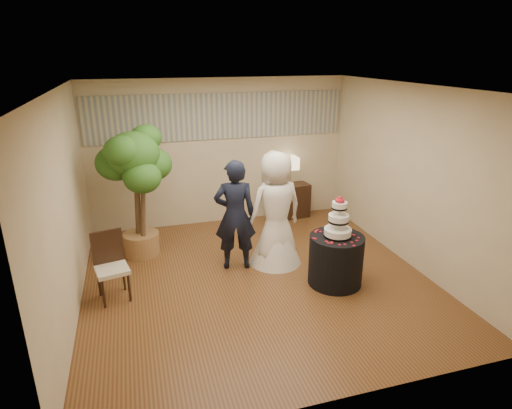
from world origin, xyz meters
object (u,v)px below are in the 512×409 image
object	(u,v)px
groom	(235,215)
cake_table	(336,260)
wedding_cake	(339,217)
side_chair	(112,268)
console	(289,201)
bride	(276,209)
ficus_tree	(137,192)
table_lamp	(289,171)

from	to	relation	value
groom	cake_table	world-z (taller)	groom
wedding_cake	side_chair	size ratio (longest dim) A/B	0.64
console	side_chair	bearing A→B (deg)	-152.32
bride	ficus_tree	world-z (taller)	ficus_tree
table_lamp	ficus_tree	bearing A→B (deg)	-162.95
wedding_cake	table_lamp	size ratio (longest dim) A/B	1.04
wedding_cake	console	distance (m)	2.81
cake_table	table_lamp	bearing A→B (deg)	84.12
console	groom	bearing A→B (deg)	-136.71
groom	console	world-z (taller)	groom
cake_table	ficus_tree	world-z (taller)	ficus_tree
table_lamp	ficus_tree	world-z (taller)	ficus_tree
table_lamp	side_chair	world-z (taller)	table_lamp
bride	cake_table	distance (m)	1.22
wedding_cake	table_lamp	world-z (taller)	wedding_cake
console	table_lamp	distance (m)	0.64
side_chair	wedding_cake	bearing A→B (deg)	-20.58
groom	console	xyz separation A→B (m)	(1.56, 1.80, -0.53)
bride	table_lamp	bearing A→B (deg)	-126.64
wedding_cake	side_chair	world-z (taller)	wedding_cake
cake_table	wedding_cake	bearing A→B (deg)	0.00
groom	table_lamp	bearing A→B (deg)	-120.14
bride	cake_table	bearing A→B (deg)	115.06
console	bride	bearing A→B (deg)	-122.22
console	ficus_tree	distance (m)	3.20
cake_table	side_chair	bearing A→B (deg)	171.52
ficus_tree	groom	bearing A→B (deg)	-32.12
cake_table	ficus_tree	distance (m)	3.32
groom	console	size ratio (longest dim) A/B	2.09
table_lamp	ficus_tree	xyz separation A→B (m)	(-2.97, -0.91, 0.11)
groom	console	bearing A→B (deg)	-120.14
ficus_tree	side_chair	world-z (taller)	ficus_tree
cake_table	side_chair	distance (m)	3.15
cake_table	table_lamp	xyz separation A→B (m)	(0.28, 2.71, 0.61)
bride	ficus_tree	size ratio (longest dim) A/B	0.84
bride	side_chair	bearing A→B (deg)	-0.52
groom	cake_table	xyz separation A→B (m)	(1.28, -0.91, -0.50)
console	side_chair	xyz separation A→B (m)	(-3.40, -2.24, 0.13)
groom	side_chair	xyz separation A→B (m)	(-1.83, -0.44, -0.40)
cake_table	side_chair	xyz separation A→B (m)	(-3.12, 0.46, 0.10)
groom	table_lamp	distance (m)	2.39
console	ficus_tree	size ratio (longest dim) A/B	0.38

